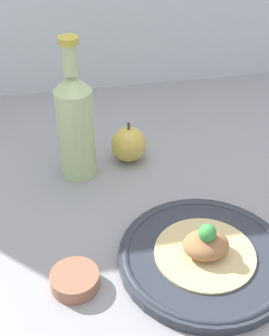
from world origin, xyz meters
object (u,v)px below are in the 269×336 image
(apple, at_px, (129,144))
(dipping_bowl, at_px, (75,280))
(plate, at_px, (204,257))
(plated_food, at_px, (206,247))
(cider_bottle, at_px, (75,123))

(apple, relative_size, dipping_bowl, 1.17)
(apple, bearing_deg, plate, -77.93)
(plated_food, xyz_separation_m, apple, (-0.07, 0.33, 0.00))
(plate, xyz_separation_m, plated_food, (0.00, 0.00, 0.02))
(apple, distance_m, dipping_bowl, 0.37)
(plate, distance_m, dipping_bowl, 0.22)
(cider_bottle, distance_m, dipping_bowl, 0.33)
(plated_food, height_order, dipping_bowl, plated_food)
(cider_bottle, height_order, apple, cider_bottle)
(cider_bottle, bearing_deg, plated_food, -58.46)
(plated_food, bearing_deg, dipping_bowl, -177.66)
(cider_bottle, bearing_deg, plate, -58.46)
(cider_bottle, xyz_separation_m, dipping_bowl, (-0.04, -0.31, -0.11))
(plated_food, distance_m, cider_bottle, 0.36)
(plate, distance_m, apple, 0.34)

